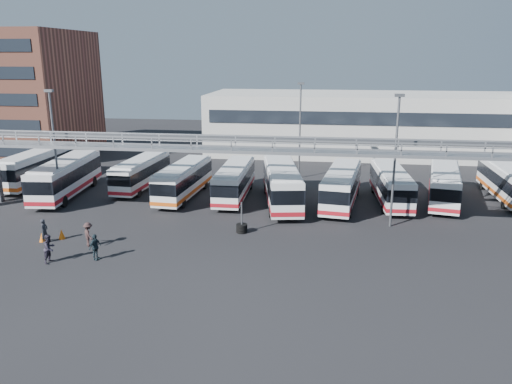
# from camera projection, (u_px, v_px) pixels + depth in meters

# --- Properties ---
(ground) EXTENTS (140.00, 140.00, 0.00)m
(ground) POSITION_uv_depth(u_px,v_px,m) (221.00, 252.00, 33.94)
(ground) COLOR black
(ground) RESTS_ON ground
(gantry) EXTENTS (51.40, 5.15, 7.10)m
(gantry) POSITION_uv_depth(u_px,v_px,m) (236.00, 156.00, 38.09)
(gantry) COLOR gray
(gantry) RESTS_ON ground
(apartment_building) EXTENTS (18.00, 15.00, 16.00)m
(apartment_building) POSITION_uv_depth(u_px,v_px,m) (13.00, 94.00, 65.08)
(apartment_building) COLOR brown
(apartment_building) RESTS_ON ground
(warehouse) EXTENTS (42.00, 14.00, 8.00)m
(warehouse) POSITION_uv_depth(u_px,v_px,m) (365.00, 124.00, 67.53)
(warehouse) COLOR #9E9E99
(warehouse) RESTS_ON ground
(light_pole_left) EXTENTS (0.70, 0.35, 10.21)m
(light_pole_left) POSITION_uv_depth(u_px,v_px,m) (54.00, 143.00, 42.23)
(light_pole_left) COLOR #4C4F54
(light_pole_left) RESTS_ON ground
(light_pole_mid) EXTENTS (0.70, 0.35, 10.21)m
(light_pole_mid) POSITION_uv_depth(u_px,v_px,m) (395.00, 154.00, 37.48)
(light_pole_mid) COLOR #4C4F54
(light_pole_mid) RESTS_ON ground
(light_pole_back) EXTENTS (0.70, 0.35, 10.21)m
(light_pole_back) POSITION_uv_depth(u_px,v_px,m) (300.00, 126.00, 52.88)
(light_pole_back) COLOR #4C4F54
(light_pole_back) RESTS_ON ground
(bus_0) EXTENTS (2.75, 11.26, 3.41)m
(bus_0) POSITION_uv_depth(u_px,v_px,m) (36.00, 166.00, 51.28)
(bus_0) COLOR silver
(bus_0) RESTS_ON ground
(bus_1) EXTENTS (3.73, 11.64, 3.48)m
(bus_1) POSITION_uv_depth(u_px,v_px,m) (66.00, 176.00, 46.94)
(bus_1) COLOR silver
(bus_1) RESTS_ON ground
(bus_2) EXTENTS (2.80, 10.12, 3.04)m
(bus_2) POSITION_uv_depth(u_px,v_px,m) (141.00, 172.00, 49.77)
(bus_2) COLOR silver
(bus_2) RESTS_ON ground
(bus_3) EXTENTS (3.03, 10.50, 3.15)m
(bus_3) POSITION_uv_depth(u_px,v_px,m) (183.00, 179.00, 46.56)
(bus_3) COLOR silver
(bus_3) RESTS_ON ground
(bus_4) EXTENTS (2.54, 10.37, 3.14)m
(bus_4) POSITION_uv_depth(u_px,v_px,m) (235.00, 180.00, 46.24)
(bus_4) COLOR silver
(bus_4) RESTS_ON ground
(bus_5) EXTENTS (4.67, 11.86, 3.51)m
(bus_5) POSITION_uv_depth(u_px,v_px,m) (282.00, 183.00, 44.23)
(bus_5) COLOR silver
(bus_5) RESTS_ON ground
(bus_6) EXTENTS (3.95, 11.03, 3.28)m
(bus_6) POSITION_uv_depth(u_px,v_px,m) (342.00, 185.00, 44.14)
(bus_6) COLOR silver
(bus_6) RESTS_ON ground
(bus_7) EXTENTS (2.93, 10.45, 3.14)m
(bus_7) POSITION_uv_depth(u_px,v_px,m) (391.00, 184.00, 44.80)
(bus_7) COLOR silver
(bus_7) RESTS_ON ground
(bus_8) EXTENTS (4.41, 10.78, 3.19)m
(bus_8) POSITION_uv_depth(u_px,v_px,m) (444.00, 184.00, 44.78)
(bus_8) COLOR silver
(bus_8) RESTS_ON ground
(bus_9) EXTENTS (2.58, 10.62, 3.22)m
(bus_9) POSITION_uv_depth(u_px,v_px,m) (507.00, 180.00, 45.94)
(bus_9) COLOR silver
(bus_9) RESTS_ON ground
(pedestrian_a) EXTENTS (0.44, 0.65, 1.75)m
(pedestrian_a) POSITION_uv_depth(u_px,v_px,m) (44.00, 231.00, 35.41)
(pedestrian_a) COLOR black
(pedestrian_a) RESTS_ON ground
(pedestrian_b) EXTENTS (0.83, 1.00, 1.89)m
(pedestrian_b) POSITION_uv_depth(u_px,v_px,m) (49.00, 248.00, 31.99)
(pedestrian_b) COLOR #282331
(pedestrian_b) RESTS_ON ground
(pedestrian_c) EXTENTS (1.25, 1.25, 1.74)m
(pedestrian_c) POSITION_uv_depth(u_px,v_px,m) (88.00, 234.00, 34.70)
(pedestrian_c) COLOR #2F1F1F
(pedestrian_c) RESTS_ON ground
(pedestrian_d) EXTENTS (0.70, 1.11, 1.75)m
(pedestrian_d) POSITION_uv_depth(u_px,v_px,m) (95.00, 247.00, 32.39)
(pedestrian_d) COLOR #19262D
(pedestrian_d) RESTS_ON ground
(cone_left) EXTENTS (0.51, 0.51, 0.65)m
(cone_left) POSITION_uv_depth(u_px,v_px,m) (42.00, 237.00, 35.70)
(cone_left) COLOR orange
(cone_left) RESTS_ON ground
(cone_right) EXTENTS (0.47, 0.47, 0.74)m
(cone_right) POSITION_uv_depth(u_px,v_px,m) (62.00, 234.00, 36.24)
(cone_right) COLOR orange
(cone_right) RESTS_ON ground
(tire_stack) EXTENTS (0.84, 0.84, 2.39)m
(tire_stack) POSITION_uv_depth(u_px,v_px,m) (242.00, 227.00, 37.51)
(tire_stack) COLOR black
(tire_stack) RESTS_ON ground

